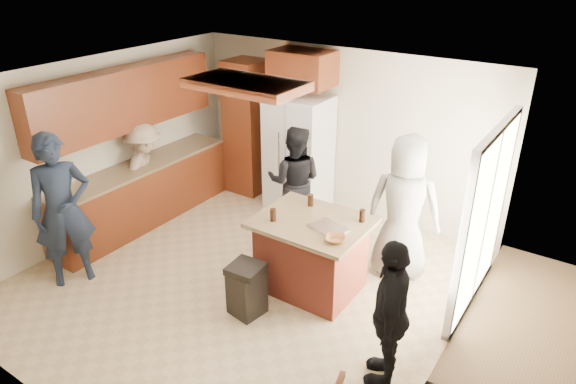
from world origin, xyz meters
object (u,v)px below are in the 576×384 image
Objects in this scene: person_front_left at (62,211)px; person_counter at (146,173)px; person_behind_right at (404,208)px; kitchen_island at (311,254)px; refrigerator at (299,154)px; person_behind_left at (294,181)px; trash_bin at (247,289)px; person_side_right at (390,314)px.

person_front_left is 1.26× the size of person_counter.
person_counter is (-3.69, -0.78, -0.16)m from person_behind_right.
person_behind_right reaches higher than kitchen_island.
person_front_left is 1.04× the size of person_behind_right.
kitchen_island is (1.32, -1.76, -0.43)m from refrigerator.
person_behind_right reaches higher than person_behind_left.
person_front_left reaches higher than person_behind_right.
person_front_left is at bearing -149.77° from kitchen_island.
person_counter is at bearing 160.14° from trash_bin.
trash_bin is at bearing -134.27° from person_counter.
person_front_left reaches higher than refrigerator.
refrigerator reaches higher than person_counter.
kitchen_island is 2.03× the size of trash_bin.
person_behind_left is 1.41m from kitchen_island.
person_side_right is at bearing -31.85° from kitchen_island.
person_behind_right is at bearing -179.32° from person_side_right.
refrigerator is (1.23, 3.25, -0.06)m from person_front_left.
person_behind_right is 2.25m from refrigerator.
refrigerator is at bearing 110.76° from trash_bin.
person_behind_right is at bearing 57.29° from trash_bin.
refrigerator reaches higher than trash_bin.
person_front_left is at bearing -162.88° from trash_bin.
person_behind_left is 0.85m from refrigerator.
refrigerator is 2.24m from kitchen_island.
person_behind_right reaches higher than person_side_right.
person_behind_left is (1.64, 2.52, -0.15)m from person_front_left.
person_side_right is 0.85× the size of refrigerator.
refrigerator is 2.81m from trash_bin.
person_behind_left is 1.68m from person_behind_right.
person_behind_right is at bearing 50.22° from kitchen_island.
person_front_left is 3.97m from person_side_right.
person_front_left is at bearing 33.53° from person_behind_left.
person_behind_right is 1.21× the size of person_side_right.
person_front_left is 3.48m from refrigerator.
person_counter is 2.96m from kitchen_island.
person_front_left reaches higher than trash_bin.
trash_bin is (0.57, -1.84, -0.49)m from person_behind_left.
person_behind_right is at bearing 152.48° from person_behind_left.
person_counter is (-2.03, -0.90, -0.05)m from person_behind_left.
person_counter is 2.30m from refrigerator.
person_counter is 1.19× the size of kitchen_island.
person_behind_right is 1.26m from kitchen_island.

